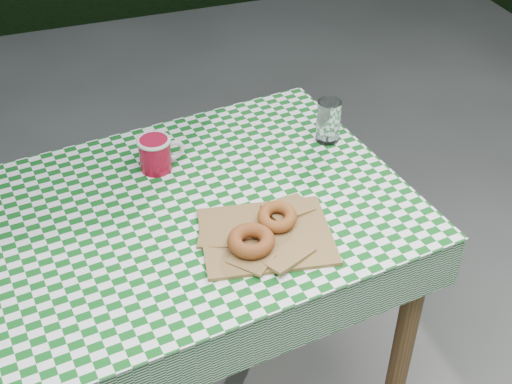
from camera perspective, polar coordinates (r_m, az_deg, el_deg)
ground at (r=2.32m, az=-7.70°, el=-15.26°), size 60.00×60.00×0.00m
table at (r=1.99m, az=-6.40°, el=-10.28°), size 1.29×0.95×0.75m
tablecloth at (r=1.72m, az=-7.27°, el=-1.90°), size 1.32×0.97×0.01m
paper_bag at (r=1.63m, az=0.88°, el=-3.65°), size 0.35×0.30×0.02m
bagel_front at (r=1.58m, az=-0.41°, el=-4.12°), size 0.16×0.16×0.04m
bagel_back at (r=1.65m, az=1.79°, el=-2.09°), size 0.13×0.13×0.03m
coffee_mug at (r=1.85m, az=-8.48°, el=3.15°), size 0.18×0.18×0.10m
drinking_glass at (r=1.95m, az=6.12°, el=5.96°), size 0.09×0.09×0.12m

